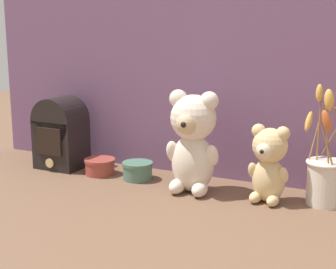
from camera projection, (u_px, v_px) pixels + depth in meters
name	position (u px, v px, depth m)	size (l,w,h in m)	color
ground_plane	(165.00, 187.00, 1.54)	(4.00, 4.00, 0.00)	brown
backdrop_wall	(189.00, 61.00, 1.61)	(1.48, 0.02, 0.72)	#704C70
teddy_bear_large	(193.00, 140.00, 1.46)	(0.16, 0.15, 0.30)	beige
teddy_bear_medium	(269.00, 163.00, 1.39)	(0.12, 0.11, 0.21)	#DBBC84
flower_vase	(326.00, 172.00, 1.37)	(0.14, 0.17, 0.33)	silver
vintage_radio	(61.00, 132.00, 1.72)	(0.15, 0.13, 0.24)	black
decorative_tin_tall	(138.00, 171.00, 1.61)	(0.10, 0.10, 0.06)	#47705B
decorative_tin_short	(100.00, 166.00, 1.66)	(0.10, 0.10, 0.05)	#993D33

